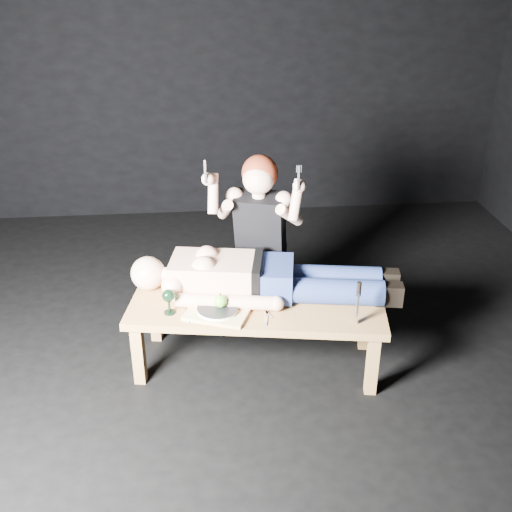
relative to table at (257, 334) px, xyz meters
name	(u,v)px	position (x,y,z in m)	size (l,w,h in m)	color
ground	(270,352)	(0.10, 0.12, -0.23)	(5.00, 5.00, 0.00)	black
back_wall	(241,58)	(0.10, 2.62, 1.27)	(5.00, 5.00, 0.00)	black
table	(257,334)	(0.00, 0.00, 0.00)	(1.56, 0.58, 0.45)	#9E6D3B
lying_man	(266,274)	(0.07, 0.12, 0.36)	(1.64, 0.50, 0.28)	beige
kneeling_woman	(263,238)	(0.09, 0.52, 0.42)	(0.69, 0.77, 1.29)	black
serving_tray	(218,312)	(-0.24, -0.10, 0.24)	(0.36, 0.26, 0.02)	tan
plate	(218,309)	(-0.24, -0.10, 0.26)	(0.24, 0.24, 0.02)	white
apple	(221,301)	(-0.22, -0.09, 0.30)	(0.08, 0.08, 0.08)	#58A328
goblet	(169,302)	(-0.53, -0.06, 0.30)	(0.08, 0.08, 0.16)	black
fork_flat	(186,316)	(-0.43, -0.11, 0.23)	(0.01, 0.17, 0.01)	#B2B2B7
knife_flat	(266,318)	(0.04, -0.17, 0.23)	(0.01, 0.17, 0.01)	#B2B2B7
spoon_flat	(266,311)	(0.04, -0.10, 0.23)	(0.01, 0.17, 0.01)	#B2B2B7
carving_knife	(358,303)	(0.55, -0.27, 0.36)	(0.03, 0.04, 0.27)	#B2B2B7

